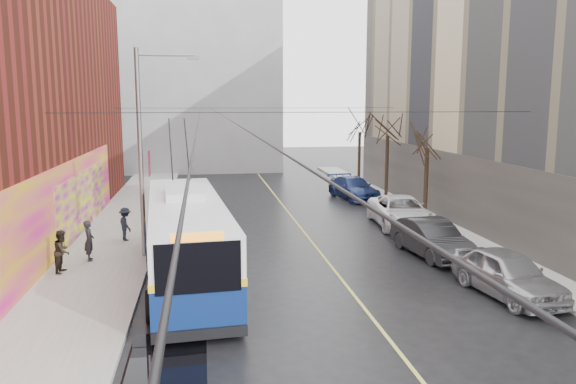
# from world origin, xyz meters

# --- Properties ---
(ground) EXTENTS (140.00, 140.00, 0.00)m
(ground) POSITION_xyz_m (0.00, 0.00, 0.00)
(ground) COLOR black
(ground) RESTS_ON ground
(sidewalk_left) EXTENTS (4.00, 60.00, 0.15)m
(sidewalk_left) POSITION_xyz_m (-8.00, 12.00, 0.07)
(sidewalk_left) COLOR gray
(sidewalk_left) RESTS_ON ground
(sidewalk_right) EXTENTS (2.00, 60.00, 0.15)m
(sidewalk_right) POSITION_xyz_m (9.00, 12.00, 0.07)
(sidewalk_right) COLOR gray
(sidewalk_right) RESTS_ON ground
(lane_line) EXTENTS (0.12, 50.00, 0.01)m
(lane_line) POSITION_xyz_m (1.50, 14.00, 0.00)
(lane_line) COLOR #BFB74C
(lane_line) RESTS_ON ground
(building_far) EXTENTS (20.50, 12.10, 18.00)m
(building_far) POSITION_xyz_m (-6.00, 44.99, 9.02)
(building_far) COLOR gray
(building_far) RESTS_ON ground
(streetlight_pole) EXTENTS (2.65, 0.60, 9.00)m
(streetlight_pole) POSITION_xyz_m (-6.14, 10.00, 4.85)
(streetlight_pole) COLOR slate
(streetlight_pole) RESTS_ON ground
(catenary_wires) EXTENTS (18.00, 60.00, 0.22)m
(catenary_wires) POSITION_xyz_m (-2.54, 14.77, 6.25)
(catenary_wires) COLOR black
(tree_near) EXTENTS (3.20, 3.20, 6.40)m
(tree_near) POSITION_xyz_m (9.00, 16.00, 4.98)
(tree_near) COLOR black
(tree_near) RESTS_ON ground
(tree_mid) EXTENTS (3.20, 3.20, 6.68)m
(tree_mid) POSITION_xyz_m (9.00, 23.00, 5.25)
(tree_mid) COLOR black
(tree_mid) RESTS_ON ground
(tree_far) EXTENTS (3.20, 3.20, 6.57)m
(tree_far) POSITION_xyz_m (9.00, 30.00, 5.14)
(tree_far) COLOR black
(tree_far) RESTS_ON ground
(puddle) EXTENTS (2.09, 3.30, 0.01)m
(puddle) POSITION_xyz_m (-4.76, 0.08, 0.00)
(puddle) COLOR black
(puddle) RESTS_ON ground
(pigeons_flying) EXTENTS (3.47, 4.00, 3.09)m
(pigeons_flying) POSITION_xyz_m (-2.07, 9.49, 6.87)
(pigeons_flying) COLOR slate
(trolleybus) EXTENTS (3.72, 12.83, 6.01)m
(trolleybus) POSITION_xyz_m (-4.38, 6.84, 1.67)
(trolleybus) COLOR navy
(trolleybus) RESTS_ON ground
(parked_car_a) EXTENTS (2.51, 5.01, 1.64)m
(parked_car_a) POSITION_xyz_m (6.80, 3.18, 0.82)
(parked_car_a) COLOR #A4A5A9
(parked_car_a) RESTS_ON ground
(parked_car_b) EXTENTS (2.27, 5.09, 1.62)m
(parked_car_b) POSITION_xyz_m (6.24, 8.54, 0.81)
(parked_car_b) COLOR #242527
(parked_car_b) RESTS_ON ground
(parked_car_c) EXTENTS (3.24, 6.18, 1.66)m
(parked_car_c) POSITION_xyz_m (7.00, 14.49, 0.83)
(parked_car_c) COLOR white
(parked_car_c) RESTS_ON ground
(parked_car_d) EXTENTS (3.06, 5.64, 1.55)m
(parked_car_d) POSITION_xyz_m (6.80, 23.59, 0.78)
(parked_car_d) COLOR navy
(parked_car_d) RESTS_ON ground
(following_car) EXTENTS (1.99, 4.46, 1.49)m
(following_car) POSITION_xyz_m (-4.29, 16.85, 0.74)
(following_car) COLOR silver
(following_car) RESTS_ON ground
(pedestrian_a) EXTENTS (0.53, 0.70, 1.73)m
(pedestrian_a) POSITION_xyz_m (-8.50, 9.55, 1.01)
(pedestrian_a) COLOR black
(pedestrian_a) RESTS_ON sidewalk_left
(pedestrian_b) EXTENTS (0.74, 0.90, 1.69)m
(pedestrian_b) POSITION_xyz_m (-9.22, 8.01, 0.99)
(pedestrian_b) COLOR black
(pedestrian_b) RESTS_ON sidewalk_left
(pedestrian_c) EXTENTS (1.01, 1.20, 1.61)m
(pedestrian_c) POSITION_xyz_m (-7.46, 12.92, 0.96)
(pedestrian_c) COLOR black
(pedestrian_c) RESTS_ON sidewalk_left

